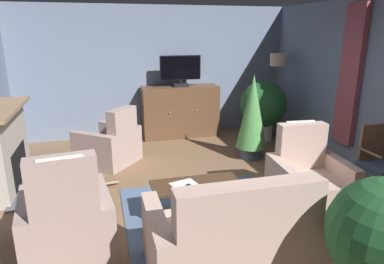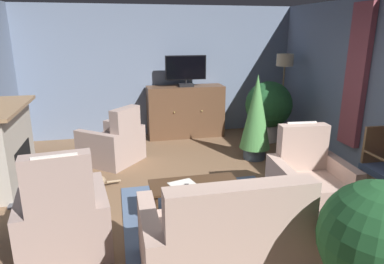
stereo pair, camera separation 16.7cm
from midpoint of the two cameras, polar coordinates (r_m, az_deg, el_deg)
name	(u,v)px [view 1 (the left image)]	position (r m, az deg, el deg)	size (l,w,h in m)	color
ground_plane	(203,211)	(4.50, 0.78, -12.90)	(6.27, 7.59, 0.04)	brown
wall_back	(156,72)	(7.44, -6.68, 9.81)	(6.27, 0.10, 2.68)	slate
curtain_panel_far	(350,76)	(6.18, 23.95, 8.45)	(0.10, 0.44, 2.25)	#A34C56
rug_central	(207,211)	(4.44, 1.40, -12.91)	(2.04, 1.79, 0.01)	slate
fireplace	(2,150)	(5.59, -29.65, -2.65)	(0.93, 1.67, 1.17)	#4C4C51
tv_cabinet	(180,113)	(7.32, -2.61, 3.22)	(1.59, 0.53, 1.07)	#402A1C
television	(180,70)	(7.12, -2.61, 10.16)	(0.84, 0.20, 0.63)	black
coffee_table	(196,187)	(4.20, -0.47, -9.08)	(1.07, 0.46, 0.43)	#422B19
tv_remote	(189,188)	(4.04, -1.78, -9.18)	(0.17, 0.05, 0.02)	black
folded_newspaper	(184,184)	(4.15, -2.52, -8.58)	(0.30, 0.22, 0.01)	silver
sofa_floral	(234,241)	(3.31, 5.45, -17.43)	(1.53, 0.95, 1.04)	#BC9E8E
armchair_facing_sofa	(308,182)	(4.66, 17.58, -7.81)	(0.96, 0.88, 1.05)	#BC9E8E
armchair_in_far_corner	(67,223)	(3.78, -21.13, -13.86)	(0.96, 0.99, 1.17)	#A3897F
armchair_near_window	(110,145)	(6.03, -14.14, -2.16)	(1.19, 1.19, 0.98)	#A3897F
side_chair_far_end	(380,161)	(5.18, 27.72, -4.27)	(0.47, 0.48, 0.99)	#42567A
potted_plant_on_hearth_side	(252,115)	(6.04, 9.14, 2.86)	(0.53, 0.53, 1.49)	#3D4C5B
potted_plant_small_fern_corner	(263,106)	(7.13, 10.96, 4.21)	(0.93, 0.93, 1.22)	beige
cat	(89,185)	(5.12, -17.52, -8.31)	(0.67, 0.33, 0.23)	#937A5B
floor_lamp	(278,68)	(7.52, 13.35, 10.19)	(0.34, 0.34, 1.72)	#4C4233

